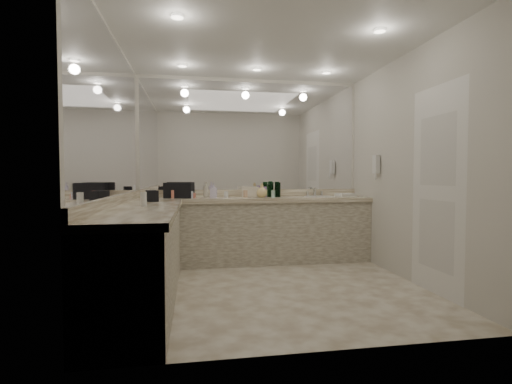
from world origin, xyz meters
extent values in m
plane|color=beige|center=(0.00, 0.00, 0.00)|extent=(3.20, 3.20, 0.00)
plane|color=white|center=(0.00, 0.00, 2.60)|extent=(3.20, 3.20, 0.00)
cube|color=beige|center=(0.00, 1.50, 1.30)|extent=(3.20, 0.02, 2.60)
cube|color=beige|center=(-1.60, 0.00, 1.30)|extent=(0.02, 3.00, 2.60)
cube|color=beige|center=(1.60, 0.00, 1.30)|extent=(0.02, 3.00, 2.60)
cube|color=beige|center=(0.00, 1.20, 0.42)|extent=(3.20, 0.60, 0.84)
cube|color=#F3E7CC|center=(0.00, 1.19, 0.87)|extent=(3.20, 0.64, 0.06)
cube|color=beige|center=(-1.30, -0.30, 0.42)|extent=(0.60, 2.40, 0.84)
cube|color=#F3E7CC|center=(-1.29, -0.30, 0.87)|extent=(0.64, 2.42, 0.06)
cube|color=#F3E7CC|center=(0.00, 1.48, 0.95)|extent=(3.20, 0.04, 0.10)
cube|color=#F3E7CC|center=(-1.58, 0.00, 0.95)|extent=(0.04, 3.00, 0.10)
cube|color=white|center=(0.00, 1.49, 1.77)|extent=(3.12, 0.01, 1.55)
cube|color=white|center=(-1.59, 0.00, 1.77)|extent=(0.01, 2.92, 1.55)
cylinder|color=white|center=(0.95, 1.20, 0.90)|extent=(0.44, 0.44, 0.03)
cube|color=silver|center=(0.95, 1.41, 0.97)|extent=(0.24, 0.16, 0.14)
cube|color=white|center=(1.56, 0.70, 1.35)|extent=(0.06, 0.10, 0.24)
cube|color=white|center=(1.59, -0.50, 1.05)|extent=(0.02, 0.82, 2.10)
cube|color=black|center=(-1.01, 1.23, 1.01)|extent=(0.41, 0.31, 0.21)
cube|color=black|center=(-1.30, 0.59, 0.97)|extent=(0.17, 0.27, 0.13)
cube|color=beige|center=(-0.03, 1.28, 0.97)|extent=(0.26, 0.18, 0.14)
cube|color=white|center=(1.37, 1.25, 0.92)|extent=(0.29, 0.23, 0.04)
cylinder|color=white|center=(-1.30, -0.15, 0.97)|extent=(0.06, 0.06, 0.14)
imported|color=silver|center=(-0.65, 1.27, 1.01)|extent=(0.10, 0.10, 0.21)
imported|color=silver|center=(-0.56, 1.17, 1.00)|extent=(0.11, 0.11, 0.21)
imported|color=#F3D489|center=(0.11, 1.17, 1.00)|extent=(0.18, 0.18, 0.19)
cylinder|color=#124D22|center=(0.36, 1.26, 1.00)|extent=(0.07, 0.07, 0.20)
cylinder|color=#124D22|center=(0.34, 1.22, 1.00)|extent=(0.07, 0.07, 0.20)
cylinder|color=#124D22|center=(0.34, 1.26, 1.01)|extent=(0.06, 0.06, 0.21)
cylinder|color=#124D22|center=(0.26, 1.28, 1.00)|extent=(0.07, 0.07, 0.21)
cylinder|color=#124D22|center=(0.24, 1.31, 0.99)|extent=(0.07, 0.07, 0.18)
cylinder|color=silver|center=(0.29, 1.26, 0.95)|extent=(0.07, 0.07, 0.09)
cylinder|color=#9966B2|center=(0.16, 1.22, 0.97)|extent=(0.05, 0.05, 0.15)
cylinder|color=#E57F66|center=(-0.82, 1.19, 0.93)|extent=(0.05, 0.05, 0.07)
cylinder|color=#E0B28C|center=(-0.11, 1.23, 0.95)|extent=(0.06, 0.06, 0.10)
cylinder|color=#E57F66|center=(-1.09, 1.14, 0.95)|extent=(0.04, 0.04, 0.11)
cylinder|color=white|center=(-0.39, 1.18, 0.94)|extent=(0.06, 0.06, 0.09)
cylinder|color=silver|center=(-0.85, 1.12, 0.95)|extent=(0.04, 0.04, 0.10)
cylinder|color=silver|center=(0.26, 1.12, 0.93)|extent=(0.05, 0.05, 0.06)
cylinder|color=white|center=(-1.17, 1.22, 0.95)|extent=(0.04, 0.04, 0.10)
camera|label=1|loc=(-0.81, -3.86, 1.19)|focal=26.00mm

